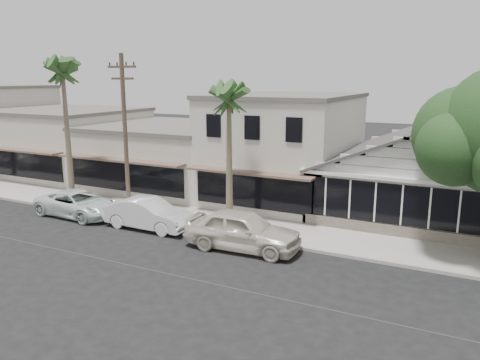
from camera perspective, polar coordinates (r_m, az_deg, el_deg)
The scene contains 12 objects.
ground at distance 18.13m, azimuth -1.43°, elevation -12.95°, with size 140.00×140.00×0.00m, color black.
sidewalk_north at distance 27.49m, azimuth -9.63°, elevation -4.01°, with size 90.00×3.50×0.15m, color #9E9991.
corner_shop at distance 27.55m, azimuth 20.40°, elevation 0.86°, with size 10.40×8.60×5.10m.
row_building_near at distance 30.28m, azimuth 5.51°, elevation 3.78°, with size 8.00×10.00×6.50m, color beige.
row_building_midnear at distance 34.67m, azimuth -8.56°, elevation 2.87°, with size 10.00×10.00×4.20m, color beige.
row_building_midfar at distance 41.49m, azimuth -20.59°, elevation 4.33°, with size 11.00×10.00×5.00m, color beige.
utility_pole at distance 25.97m, azimuth -13.82°, elevation 5.47°, with size 1.80×0.24×9.00m.
car_0 at distance 21.54m, azimuth 0.31°, elevation -6.11°, with size 2.18×5.41×1.84m, color beige.
car_1 at distance 24.91m, azimuth -11.10°, elevation -4.07°, with size 1.69×4.84×1.60m, color white.
car_2 at distance 28.21m, azimuth -19.14°, elevation -2.75°, with size 2.40×5.20×1.45m, color silver.
palm_east at distance 23.83m, azimuth -1.36°, elevation 10.10°, with size 3.48×3.48×8.00m.
palm_mid at distance 29.64m, azimuth -20.83°, elevation 12.23°, with size 3.09×3.09×9.38m.
Camera 1 is at (7.70, -14.46, 7.76)m, focal length 35.00 mm.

